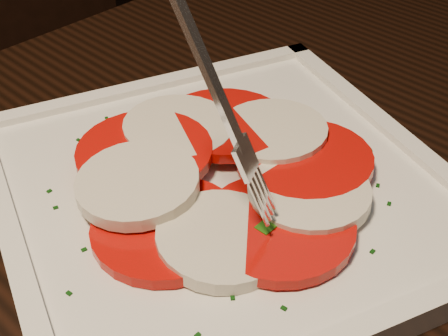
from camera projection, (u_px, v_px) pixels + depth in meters
name	position (u px, v px, depth m)	size (l,w,h in m)	color
chair	(35.00, 34.00, 1.14)	(0.44, 0.44, 0.93)	black
plate	(224.00, 192.00, 0.45)	(0.31, 0.31, 0.01)	white
caprese_salad	(224.00, 174.00, 0.44)	(0.25, 0.24, 0.03)	#CC0604
fork	(199.00, 86.00, 0.35)	(0.03, 0.08, 0.17)	white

